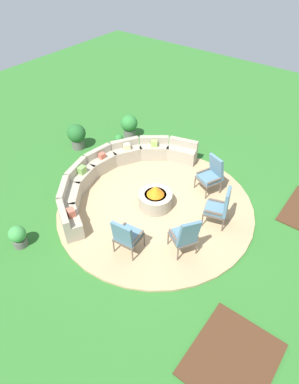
% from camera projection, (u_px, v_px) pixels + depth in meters
% --- Properties ---
extents(ground_plane, '(24.00, 24.00, 0.00)m').
position_uv_depth(ground_plane, '(155.00, 207.00, 9.26)').
color(ground_plane, '#2D6B28').
extents(patio_circle, '(5.36, 5.36, 0.06)m').
position_uv_depth(patio_circle, '(155.00, 206.00, 9.24)').
color(patio_circle, tan).
rests_on(patio_circle, ground_plane).
extents(mulch_bed_left, '(1.75, 1.47, 0.04)m').
position_uv_depth(mulch_bed_left, '(232.00, 359.00, 6.17)').
color(mulch_bed_left, '#472B19').
rests_on(mulch_bed_left, ground_plane).
extents(fire_pit, '(0.91, 0.91, 0.70)m').
position_uv_depth(fire_pit, '(155.00, 198.00, 9.04)').
color(fire_pit, '#9E937F').
rests_on(fire_pit, patio_circle).
extents(curved_stone_bench, '(4.97, 2.46, 0.70)m').
position_uv_depth(curved_stone_bench, '(115.00, 171.00, 9.92)').
color(curved_stone_bench, '#9E937F').
rests_on(curved_stone_bench, patio_circle).
extents(lounge_chair_front_left, '(0.67, 0.63, 1.06)m').
position_uv_depth(lounge_chair_front_left, '(126.00, 235.00, 7.66)').
color(lounge_chair_front_left, brown).
rests_on(lounge_chair_front_left, patio_circle).
extents(lounge_chair_front_right, '(0.74, 0.78, 1.14)m').
position_uv_depth(lounge_chair_front_right, '(185.00, 235.00, 7.63)').
color(lounge_chair_front_right, brown).
rests_on(lounge_chair_front_right, patio_circle).
extents(lounge_chair_back_left, '(0.68, 0.70, 1.13)m').
position_uv_depth(lounge_chair_back_left, '(220.00, 207.00, 8.35)').
color(lounge_chair_back_left, brown).
rests_on(lounge_chair_back_left, patio_circle).
extents(lounge_chair_back_right, '(0.75, 0.76, 1.11)m').
position_uv_depth(lounge_chair_back_right, '(212.00, 174.00, 9.36)').
color(lounge_chair_back_right, brown).
rests_on(lounge_chair_back_right, patio_circle).
extents(potted_plant_0, '(0.42, 0.42, 0.61)m').
position_uv_depth(potted_plant_0, '(18.00, 236.00, 8.03)').
color(potted_plant_0, '#605B56').
rests_on(potted_plant_0, ground_plane).
extents(potted_plant_1, '(0.61, 0.61, 0.87)m').
position_uv_depth(potted_plant_1, '(77.00, 135.00, 11.18)').
color(potted_plant_1, '#605B56').
rests_on(potted_plant_1, ground_plane).
extents(potted_plant_2, '(0.29, 0.29, 0.59)m').
position_uv_depth(potted_plant_2, '(119.00, 142.00, 11.19)').
color(potted_plant_2, '#605B56').
rests_on(potted_plant_2, ground_plane).
extents(potted_plant_3, '(0.59, 0.59, 0.83)m').
position_uv_depth(potted_plant_3, '(129.00, 125.00, 11.72)').
color(potted_plant_3, '#605B56').
rests_on(potted_plant_3, ground_plane).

